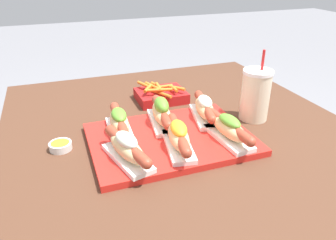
% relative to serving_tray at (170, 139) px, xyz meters
% --- Properties ---
extents(patio_table, '(1.02, 1.08, 0.69)m').
position_rel_serving_tray_xyz_m(patio_table, '(0.05, 0.08, -0.35)').
color(patio_table, '#4C2D1E').
rests_on(patio_table, ground_plane).
extents(serving_tray, '(0.43, 0.31, 0.02)m').
position_rel_serving_tray_xyz_m(serving_tray, '(0.00, 0.00, 0.00)').
color(serving_tray, red).
rests_on(serving_tray, patio_table).
extents(hot_dog_0, '(0.10, 0.20, 0.07)m').
position_rel_serving_tray_xyz_m(hot_dog_0, '(-0.14, -0.07, 0.04)').
color(hot_dog_0, white).
rests_on(hot_dog_0, serving_tray).
extents(hot_dog_1, '(0.09, 0.21, 0.07)m').
position_rel_serving_tray_xyz_m(hot_dog_1, '(-0.00, -0.06, 0.04)').
color(hot_dog_1, white).
rests_on(hot_dog_1, serving_tray).
extents(hot_dog_2, '(0.07, 0.21, 0.07)m').
position_rel_serving_tray_xyz_m(hot_dog_2, '(0.14, -0.07, 0.04)').
color(hot_dog_2, white).
rests_on(hot_dog_2, serving_tray).
extents(hot_dog_3, '(0.07, 0.21, 0.07)m').
position_rel_serving_tray_xyz_m(hot_dog_3, '(-0.13, 0.06, 0.04)').
color(hot_dog_3, white).
rests_on(hot_dog_3, serving_tray).
extents(hot_dog_4, '(0.08, 0.21, 0.08)m').
position_rel_serving_tray_xyz_m(hot_dog_4, '(0.00, 0.08, 0.04)').
color(hot_dog_4, white).
rests_on(hot_dog_4, serving_tray).
extents(hot_dog_5, '(0.10, 0.20, 0.07)m').
position_rel_serving_tray_xyz_m(hot_dog_5, '(0.13, 0.07, 0.04)').
color(hot_dog_5, white).
rests_on(hot_dog_5, serving_tray).
extents(sauce_bowl, '(0.06, 0.06, 0.02)m').
position_rel_serving_tray_xyz_m(sauce_bowl, '(-0.29, 0.06, 0.00)').
color(sauce_bowl, silver).
rests_on(sauce_bowl, patio_table).
extents(drink_cup, '(0.09, 0.09, 0.22)m').
position_rel_serving_tray_xyz_m(drink_cup, '(0.29, 0.05, 0.07)').
color(drink_cup, beige).
rests_on(drink_cup, patio_table).
extents(fries_basket, '(0.17, 0.15, 0.06)m').
position_rel_serving_tray_xyz_m(fries_basket, '(0.07, 0.28, 0.01)').
color(fries_basket, '#B21919').
rests_on(fries_basket, patio_table).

